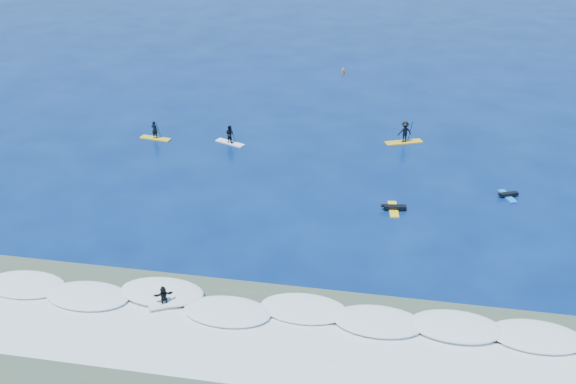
% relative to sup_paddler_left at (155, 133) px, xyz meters
% --- Properties ---
extents(ground, '(160.00, 160.00, 0.00)m').
position_rel_sup_paddler_left_xyz_m(ground, '(15.04, -11.06, -0.59)').
color(ground, '#041A4C').
rests_on(ground, ground).
extents(shallow_water, '(90.00, 13.00, 0.01)m').
position_rel_sup_paddler_left_xyz_m(shallow_water, '(15.04, -25.06, -0.58)').
color(shallow_water, '#3B513F').
rests_on(shallow_water, ground).
extents(breaking_wave, '(40.00, 6.00, 0.30)m').
position_rel_sup_paddler_left_xyz_m(breaking_wave, '(15.04, -21.06, -0.59)').
color(breaking_wave, white).
rests_on(breaking_wave, ground).
extents(whitewater, '(34.00, 5.00, 0.02)m').
position_rel_sup_paddler_left_xyz_m(whitewater, '(15.04, -24.06, -0.59)').
color(whitewater, silver).
rests_on(whitewater, ground).
extents(sup_paddler_left, '(2.74, 1.04, 1.88)m').
position_rel_sup_paddler_left_xyz_m(sup_paddler_left, '(0.00, 0.00, 0.00)').
color(sup_paddler_left, gold).
rests_on(sup_paddler_left, ground).
extents(sup_paddler_center, '(2.69, 1.63, 1.86)m').
position_rel_sup_paddler_left_xyz_m(sup_paddler_center, '(6.54, 0.21, 0.11)').
color(sup_paddler_center, white).
rests_on(sup_paddler_center, ground).
extents(sup_paddler_right, '(3.23, 1.91, 2.22)m').
position_rel_sup_paddler_left_xyz_m(sup_paddler_right, '(21.01, 2.88, 0.28)').
color(sup_paddler_right, gold).
rests_on(sup_paddler_right, ground).
extents(prone_paddler_near, '(1.77, 2.27, 0.46)m').
position_rel_sup_paddler_left_xyz_m(prone_paddler_near, '(20.49, -8.79, -0.43)').
color(prone_paddler_near, yellow).
rests_on(prone_paddler_near, ground).
extents(prone_paddler_far, '(1.51, 2.00, 0.41)m').
position_rel_sup_paddler_left_xyz_m(prone_paddler_far, '(28.48, -5.46, -0.45)').
color(prone_paddler_far, blue).
rests_on(prone_paddler_far, ground).
extents(wave_surfer, '(1.77, 1.24, 1.26)m').
position_rel_sup_paddler_left_xyz_m(wave_surfer, '(8.57, -21.73, 0.15)').
color(wave_surfer, silver).
rests_on(wave_surfer, breaking_wave).
extents(marker_buoy, '(0.30, 0.30, 0.73)m').
position_rel_sup_paddler_left_xyz_m(marker_buoy, '(14.09, 20.74, -0.27)').
color(marker_buoy, '#F65D15').
rests_on(marker_buoy, ground).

